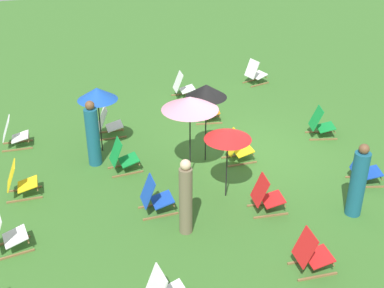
{
  "coord_description": "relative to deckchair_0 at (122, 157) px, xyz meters",
  "views": [
    {
      "loc": [
        -10.26,
        4.41,
        6.32
      ],
      "look_at": [
        0.0,
        1.2,
        0.5
      ],
      "focal_mm": 47.15,
      "sensor_mm": 36.0,
      "label": 1
    }
  ],
  "objects": [
    {
      "name": "ground_plane",
      "position": [
        -0.09,
        -2.9,
        -0.37
      ],
      "size": [
        40.0,
        40.0,
        0.0
      ],
      "primitive_type": "plane",
      "color": "#386B28"
    },
    {
      "name": "deckchair_0",
      "position": [
        0.0,
        0.0,
        0.0
      ],
      "size": [
        0.53,
        0.79,
        0.83
      ],
      "rotation": [
        0.0,
        0.0,
        0.07
      ],
      "color": "olive",
      "rests_on": "ground"
    },
    {
      "name": "deckchair_1",
      "position": [
        -2.5,
        -2.57,
        0.0
      ],
      "size": [
        0.55,
        0.8,
        0.83
      ],
      "rotation": [
        0.0,
        0.0,
        -0.09
      ],
      "color": "olive",
      "rests_on": "ground"
    },
    {
      "name": "deckchair_3",
      "position": [
        -4.39,
        -2.57,
        0.0
      ],
      "size": [
        0.52,
        0.78,
        0.83
      ],
      "rotation": [
        0.0,
        0.0,
        -0.05
      ],
      "color": "olive",
      "rests_on": "ground"
    },
    {
      "name": "deckchair_4",
      "position": [
        -2.21,
        2.6,
        0.0
      ],
      "size": [
        0.59,
        0.83,
        0.83
      ],
      "rotation": [
        0.0,
        0.0,
        0.16
      ],
      "color": "olive",
      "rests_on": "ground"
    },
    {
      "name": "deckchair_5",
      "position": [
        -0.37,
        -2.78,
        0.0
      ],
      "size": [
        0.48,
        0.76,
        0.83
      ],
      "rotation": [
        0.0,
        0.0,
        0.0
      ],
      "color": "olive",
      "rests_on": "ground"
    },
    {
      "name": "deckchair_6",
      "position": [
        -0.37,
        2.34,
        0.0
      ],
      "size": [
        0.49,
        0.77,
        0.83
      ],
      "rotation": [
        0.0,
        0.0,
        -0.01
      ],
      "color": "olive",
      "rests_on": "ground"
    },
    {
      "name": "deckchair_7",
      "position": [
        0.19,
        -5.41,
        0.0
      ],
      "size": [
        0.65,
        0.85,
        0.83
      ],
      "rotation": [
        0.0,
        0.0,
        -0.25
      ],
      "color": "olive",
      "rests_on": "ground"
    },
    {
      "name": "deckchair_9",
      "position": [
        4.29,
        -5.3,
        0.0
      ],
      "size": [
        0.66,
        0.86,
        0.83
      ],
      "rotation": [
        0.0,
        0.0,
        0.27
      ],
      "color": "olive",
      "rests_on": "ground"
    },
    {
      "name": "deckchair_10",
      "position": [
        1.93,
        0.02,
        0.0
      ],
      "size": [
        0.48,
        0.76,
        0.83
      ],
      "rotation": [
        0.0,
        0.0,
        -0.0
      ],
      "color": "olive",
      "rests_on": "ground"
    },
    {
      "name": "deckchair_11",
      "position": [
        2.01,
        -2.79,
        0.0
      ],
      "size": [
        0.6,
        0.83,
        0.83
      ],
      "rotation": [
        0.0,
        0.0,
        -0.18
      ],
      "color": "olive",
      "rests_on": "ground"
    },
    {
      "name": "deckchair_12",
      "position": [
        3.86,
        -2.63,
        0.0
      ],
      "size": [
        0.51,
        0.78,
        0.83
      ],
      "rotation": [
        0.0,
        0.0,
        -0.05
      ],
      "color": "olive",
      "rests_on": "ground"
    },
    {
      "name": "deckchair_13",
      "position": [
        -1.84,
        -0.35,
        0.0
      ],
      "size": [
        0.49,
        0.77,
        0.83
      ],
      "rotation": [
        0.0,
        0.0,
        0.02
      ],
      "color": "olive",
      "rests_on": "ground"
    },
    {
      "name": "deckchair_14",
      "position": [
        2.04,
        2.46,
        0.0
      ],
      "size": [
        0.5,
        0.78,
        0.83
      ],
      "rotation": [
        0.0,
        0.0,
        -0.04
      ],
      "color": "olive",
      "rests_on": "ground"
    },
    {
      "name": "deckchair_15",
      "position": [
        -2.17,
        -5.18,
        0.0
      ],
      "size": [
        0.66,
        0.86,
        0.83
      ],
      "rotation": [
        0.0,
        0.0,
        -0.26
      ],
      "color": "olive",
      "rests_on": "ground"
    },
    {
      "name": "umbrella_0",
      "position": [
        -1.72,
        -1.98,
        1.15
      ],
      "size": [
        1.0,
        1.0,
        1.63
      ],
      "color": "black",
      "rests_on": "ground"
    },
    {
      "name": "umbrella_1",
      "position": [
        -0.09,
        -2.05,
        1.48
      ],
      "size": [
        0.98,
        0.98,
        2.01
      ],
      "color": "black",
      "rests_on": "ground"
    },
    {
      "name": "umbrella_2",
      "position": [
        1.15,
        0.33,
        1.21
      ],
      "size": [
        0.99,
        0.99,
        1.73
      ],
      "color": "black",
      "rests_on": "ground"
    },
    {
      "name": "umbrella_3",
      "position": [
        -0.62,
        -1.49,
        1.46
      ],
      "size": [
        1.28,
        1.28,
        1.99
      ],
      "color": "black",
      "rests_on": "ground"
    },
    {
      "name": "person_0",
      "position": [
        -3.13,
        -4.28,
        0.4
      ],
      "size": [
        0.33,
        0.33,
        1.65
      ],
      "rotation": [
        0.0,
        0.0,
        1.59
      ],
      "color": "#195972",
      "rests_on": "ground"
    },
    {
      "name": "person_1",
      "position": [
        0.54,
        0.58,
        0.42
      ],
      "size": [
        0.36,
        0.36,
        1.67
      ],
      "rotation": [
        0.0,
        0.0,
        0.12
      ],
      "color": "#195972",
      "rests_on": "ground"
    },
    {
      "name": "person_2",
      "position": [
        -2.66,
        -0.77,
        0.43
      ],
      "size": [
        0.34,
        0.34,
        1.65
      ],
      "rotation": [
        0.0,
        0.0,
        1.99
      ],
      "color": "#72664C",
      "rests_on": "ground"
    }
  ]
}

